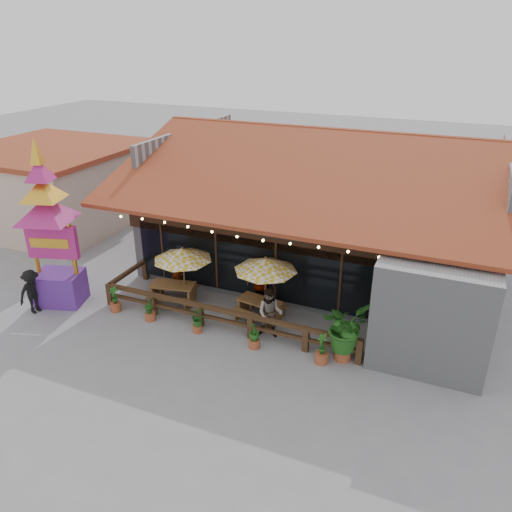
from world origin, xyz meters
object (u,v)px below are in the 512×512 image
at_px(umbrella_left, 183,254).
at_px(thai_sign_tower, 47,214).
at_px(picnic_table_right, 260,306).
at_px(pedestrian, 33,292).
at_px(umbrella_right, 266,265).
at_px(picnic_table_left, 173,290).
at_px(tropical_plant, 345,328).

distance_m(umbrella_left, thai_sign_tower, 5.15).
relative_size(picnic_table_right, pedestrian, 1.05).
relative_size(umbrella_right, pedestrian, 1.53).
height_order(picnic_table_left, thai_sign_tower, thai_sign_tower).
distance_m(picnic_table_right, pedestrian, 8.59).
relative_size(tropical_plant, pedestrian, 1.18).
bearing_deg(umbrella_right, tropical_plant, -23.94).
height_order(picnic_table_left, pedestrian, pedestrian).
relative_size(picnic_table_left, tropical_plant, 0.95).
distance_m(umbrella_left, umbrella_right, 3.30).
distance_m(umbrella_left, tropical_plant, 6.79).
bearing_deg(pedestrian, tropical_plant, -70.94).
xyz_separation_m(umbrella_right, thai_sign_tower, (-7.83, -2.10, 1.54)).
relative_size(umbrella_left, thai_sign_tower, 0.38).
height_order(umbrella_left, pedestrian, umbrella_left).
relative_size(thai_sign_tower, pedestrian, 3.98).
bearing_deg(tropical_plant, picnic_table_right, 159.98).
height_order(umbrella_left, thai_sign_tower, thai_sign_tower).
bearing_deg(picnic_table_right, picnic_table_left, -176.60).
bearing_deg(picnic_table_left, picnic_table_right, 3.40).
relative_size(umbrella_right, picnic_table_left, 1.35).
xyz_separation_m(tropical_plant, pedestrian, (-11.54, -1.61, -0.31)).
height_order(picnic_table_left, tropical_plant, tropical_plant).
height_order(thai_sign_tower, pedestrian, thai_sign_tower).
distance_m(umbrella_right, thai_sign_tower, 8.25).
bearing_deg(picnic_table_right, tropical_plant, -20.02).
distance_m(umbrella_left, pedestrian, 5.81).
height_order(picnic_table_right, pedestrian, pedestrian).
bearing_deg(pedestrian, picnic_table_left, -48.21).
bearing_deg(umbrella_right, picnic_table_right, -121.12).
bearing_deg(picnic_table_left, umbrella_left, 19.29).
bearing_deg(umbrella_right, picnic_table_left, -173.41).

